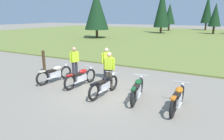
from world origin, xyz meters
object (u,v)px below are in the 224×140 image
object	(u,v)px
rider_with_back_turned	(75,61)
rider_checking_bike	(109,68)
motorcycle_red	(81,77)
motorcycle_orange	(178,98)
motorcycle_british_green	(137,89)
trail_marker_post	(44,62)
rider_in_hivis_vest	(107,62)
motorcycle_black	(104,85)
motorcycle_cream	(55,74)

from	to	relation	value
rider_with_back_turned	rider_checking_bike	size ratio (longest dim) A/B	1.00
motorcycle_red	motorcycle_orange	xyz separation A→B (m)	(4.58, -0.48, 0.00)
motorcycle_british_green	trail_marker_post	xyz separation A→B (m)	(-6.37, 1.28, 0.21)
rider_in_hivis_vest	motorcycle_red	bearing A→B (deg)	-108.65
rider_with_back_turned	rider_in_hivis_vest	size ratio (longest dim) A/B	1.00
rider_in_hivis_vest	trail_marker_post	bearing A→B (deg)	-171.80
motorcycle_black	rider_checking_bike	size ratio (longest dim) A/B	1.26
rider_in_hivis_vest	rider_with_back_turned	bearing A→B (deg)	-159.65
rider_with_back_turned	rider_checking_bike	bearing A→B (deg)	-12.21
motorcycle_black	rider_in_hivis_vest	distance (m)	2.35
motorcycle_british_green	trail_marker_post	size ratio (longest dim) A/B	1.61
motorcycle_black	rider_in_hivis_vest	bearing A→B (deg)	117.30
rider_checking_bike	rider_in_hivis_vest	world-z (taller)	same
motorcycle_orange	rider_checking_bike	bearing A→B (deg)	164.51
motorcycle_black	motorcycle_british_green	xyz separation A→B (m)	(1.41, 0.20, 0.00)
motorcycle_black	motorcycle_british_green	world-z (taller)	same
motorcycle_cream	rider_with_back_turned	bearing A→B (deg)	67.53
motorcycle_red	rider_with_back_turned	size ratio (longest dim) A/B	1.25
motorcycle_black	trail_marker_post	world-z (taller)	trail_marker_post
motorcycle_british_green	motorcycle_orange	bearing A→B (deg)	-6.52
motorcycle_orange	motorcycle_red	bearing A→B (deg)	174.06
motorcycle_cream	motorcycle_red	world-z (taller)	same
trail_marker_post	motorcycle_british_green	bearing A→B (deg)	-11.34
rider_checking_bike	motorcycle_black	bearing A→B (deg)	-73.54
motorcycle_red	rider_with_back_turned	bearing A→B (deg)	138.97
motorcycle_cream	motorcycle_black	xyz separation A→B (m)	(3.11, -0.38, 0.00)
motorcycle_red	rider_checking_bike	xyz separation A→B (m)	(1.30, 0.43, 0.51)
motorcycle_orange	trail_marker_post	distance (m)	8.10
rider_with_back_turned	rider_checking_bike	xyz separation A→B (m)	(2.40, -0.52, 0.00)
rider_in_hivis_vest	trail_marker_post	xyz separation A→B (m)	(-3.91, -0.56, -0.30)
motorcycle_red	rider_checking_bike	world-z (taller)	rider_checking_bike
motorcycle_british_green	rider_in_hivis_vest	size ratio (longest dim) A/B	1.25
trail_marker_post	rider_with_back_turned	bearing A→B (deg)	-0.87
motorcycle_british_green	rider_checking_bike	distance (m)	1.90
rider_with_back_turned	trail_marker_post	world-z (taller)	rider_with_back_turned
motorcycle_cream	motorcycle_british_green	bearing A→B (deg)	-2.31
motorcycle_red	motorcycle_british_green	xyz separation A→B (m)	(2.98, -0.29, 0.00)
motorcycle_orange	rider_with_back_turned	world-z (taller)	rider_with_back_turned
motorcycle_british_green	rider_in_hivis_vest	bearing A→B (deg)	143.17
rider_with_back_turned	trail_marker_post	size ratio (longest dim) A/B	1.29
motorcycle_orange	trail_marker_post	size ratio (longest dim) A/B	1.62
motorcycle_red	motorcycle_orange	size ratio (longest dim) A/B	1.00
rider_in_hivis_vest	motorcycle_orange	bearing A→B (deg)	-26.52
motorcycle_cream	motorcycle_red	bearing A→B (deg)	4.16
motorcycle_cream	motorcycle_red	size ratio (longest dim) A/B	0.99
rider_in_hivis_vest	motorcycle_cream	bearing A→B (deg)	-141.05
motorcycle_orange	motorcycle_black	bearing A→B (deg)	-179.66
motorcycle_black	trail_marker_post	bearing A→B (deg)	163.43
motorcycle_red	rider_in_hivis_vest	size ratio (longest dim) A/B	1.25
motorcycle_orange	motorcycle_british_green	bearing A→B (deg)	173.48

